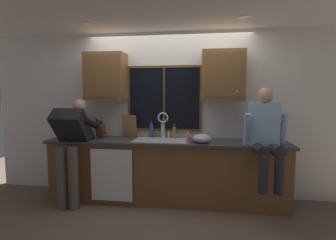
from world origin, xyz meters
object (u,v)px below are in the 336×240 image
mixing_bowl (202,138)px  bottle_tall_clear (163,130)px  soap_dispenser (188,138)px  person_standing (72,140)px  cutting_board (130,126)px  person_sitting_on_counter (266,132)px  bottle_green_glass (174,132)px  bottle_amber_small (151,130)px  knife_block (101,130)px

mixing_bowl → bottle_tall_clear: bearing=152.7°
soap_dispenser → person_standing: bearing=-175.2°
person_standing → soap_dispenser: size_ratio=8.68×
cutting_board → person_standing: bearing=-143.9°
person_standing → cutting_board: (0.70, 0.51, 0.15)m
person_standing → mixing_bowl: 1.84m
person_sitting_on_counter → cutting_board: person_sitting_on_counter is taller
person_sitting_on_counter → bottle_green_glass: person_sitting_on_counter is taller
person_sitting_on_counter → person_standing: bearing=-179.5°
soap_dispenser → bottle_tall_clear: bearing=139.1°
person_sitting_on_counter → bottle_green_glass: (-1.24, 0.47, -0.09)m
cutting_board → bottle_amber_small: bearing=2.1°
person_sitting_on_counter → soap_dispenser: 1.02m
person_standing → person_sitting_on_counter: 2.65m
mixing_bowl → bottle_amber_small: bearing=156.6°
knife_block → bottle_amber_small: bearing=7.8°
soap_dispenser → bottle_amber_small: bottle_amber_small is taller
person_standing → bottle_green_glass: 1.49m
person_standing → bottle_amber_small: size_ratio=5.54×
mixing_bowl → bottle_amber_small: 0.86m
knife_block → cutting_board: size_ratio=0.91×
soap_dispenser → bottle_tall_clear: (-0.41, 0.35, 0.05)m
person_sitting_on_counter → knife_block: bearing=170.8°
cutting_board → bottle_amber_small: 0.35m
bottle_green_glass → bottle_tall_clear: 0.18m
cutting_board → bottle_green_glass: size_ratio=1.59×
person_standing → bottle_tall_clear: 1.33m
person_sitting_on_counter → cutting_board: 2.01m
mixing_bowl → soap_dispenser: (-0.19, -0.04, 0.01)m
person_standing → person_sitting_on_counter: person_sitting_on_counter is taller
knife_block → soap_dispenser: size_ratio=1.83×
bottle_tall_clear → bottle_amber_small: bottle_tall_clear is taller
soap_dispenser → bottle_green_glass: size_ratio=0.78×
person_standing → person_sitting_on_counter: size_ratio=1.21×
person_standing → bottle_tall_clear: bearing=21.7°
soap_dispenser → bottle_green_glass: bearing=122.7°
person_sitting_on_counter → bottle_tall_clear: bearing=161.8°
person_standing → soap_dispenser: bearing=4.8°
mixing_bowl → bottle_amber_small: bottle_amber_small is taller
cutting_board → mixing_bowl: bearing=-16.1°
mixing_bowl → bottle_green_glass: (-0.42, 0.32, 0.03)m
person_standing → bottle_amber_small: 1.17m
person_standing → cutting_board: bearing=36.1°
person_sitting_on_counter → bottle_amber_small: size_ratio=4.58×
soap_dispenser → bottle_tall_clear: bottle_tall_clear is taller
soap_dispenser → bottle_amber_small: bearing=147.1°
bottle_green_glass → bottle_amber_small: size_ratio=0.81×
knife_block → soap_dispenser: knife_block is taller
knife_block → bottle_green_glass: bearing=4.1°
person_standing → person_sitting_on_counter: bearing=0.5°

